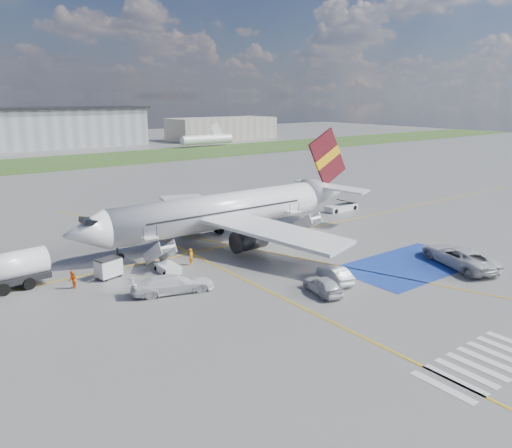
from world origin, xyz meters
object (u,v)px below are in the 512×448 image
(van_white_a, at_px, (459,253))
(van_white_b, at_px, (173,281))
(car_silver_b, at_px, (335,274))
(gpu_cart, at_px, (109,269))
(airliner, at_px, (231,210))
(car_silver_a, at_px, (323,285))
(belt_loader, at_px, (342,208))

(van_white_a, xyz_separation_m, van_white_b, (-25.05, 10.39, -0.25))
(car_silver_b, xyz_separation_m, van_white_a, (12.58, -4.02, 0.55))
(car_silver_b, bearing_deg, gpu_cart, -25.01)
(car_silver_b, relative_size, van_white_a, 0.64)
(airliner, bearing_deg, car_silver_b, -91.71)
(airliner, bearing_deg, car_silver_a, -100.03)
(van_white_a, bearing_deg, gpu_cart, -11.80)
(van_white_b, bearing_deg, gpu_cart, 40.13)
(gpu_cart, relative_size, car_silver_b, 0.58)
(airliner, xyz_separation_m, gpu_cart, (-15.89, -3.83, -2.58))
(gpu_cart, xyz_separation_m, car_silver_a, (12.70, -14.22, -0.09))
(airliner, relative_size, van_white_b, 7.20)
(gpu_cart, xyz_separation_m, belt_loader, (36.48, 6.23, -0.40))
(van_white_a, bearing_deg, airliner, -40.40)
(gpu_cart, bearing_deg, airliner, -1.55)
(airliner, height_order, van_white_a, airliner)
(car_silver_b, height_order, van_white_a, van_white_a)
(van_white_b, bearing_deg, car_silver_a, -111.59)
(gpu_cart, xyz_separation_m, car_silver_b, (15.39, -13.00, -0.12))
(belt_loader, height_order, car_silver_b, belt_loader)
(gpu_cart, distance_m, belt_loader, 37.01)
(car_silver_a, bearing_deg, airliner, -87.73)
(belt_loader, relative_size, car_silver_b, 1.31)
(gpu_cart, bearing_deg, car_silver_a, -63.33)
(van_white_b, bearing_deg, belt_loader, -52.76)
(airliner, height_order, car_silver_b, airliner)
(belt_loader, relative_size, van_white_b, 1.09)
(belt_loader, xyz_separation_m, car_silver_a, (-23.78, -20.45, 0.31))
(airliner, bearing_deg, van_white_a, -59.91)
(car_silver_a, bearing_deg, belt_loader, -127.00)
(airliner, xyz_separation_m, belt_loader, (20.59, 2.40, -2.98))
(car_silver_b, bearing_deg, airliner, -76.53)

